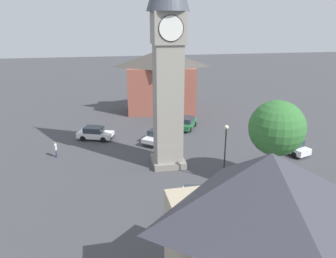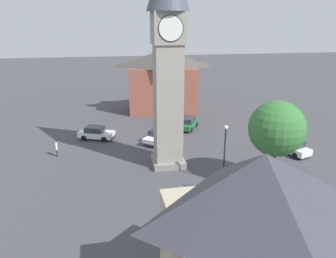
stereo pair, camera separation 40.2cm
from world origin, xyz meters
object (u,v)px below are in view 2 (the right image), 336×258
Objects in this scene: car_red_corner at (188,123)px; building_shop_left at (256,249)px; car_silver_kerb at (193,202)px; car_blue_kerb at (96,133)px; pedestrian at (56,147)px; tree at (277,129)px; car_black_far at (158,136)px; lamp_post at (225,145)px; car_white_side at (291,146)px; clock_tower at (168,39)px; building_terrace_right at (163,81)px.

building_shop_left is at bearing -98.05° from car_red_corner.
car_blue_kerb is at bearing 113.99° from car_silver_kerb.
car_red_corner is at bearing 22.49° from pedestrian.
tree is (7.65, 2.90, 4.22)m from car_silver_kerb.
tree is (8.11, -11.54, 4.22)m from car_black_far.
lamp_post reaches higher than car_red_corner.
car_black_far is (-13.34, 5.69, 0.00)m from car_white_side.
tree reaches higher than pedestrian.
car_red_corner and car_black_far have the same top height.
pedestrian is at bearing -168.41° from car_black_far.
car_silver_kerb is 2.61× the size of pedestrian.
car_silver_kerb is 0.99× the size of car_white_side.
lamp_post is at bearing -29.56° from pedestrian.
lamp_post reaches higher than car_silver_kerb.
lamp_post is at bearing 45.93° from car_silver_kerb.
tree is (15.11, -13.86, 4.22)m from car_blue_kerb.
tree is (18.93, -9.32, 3.97)m from pedestrian.
clock_tower reaches higher than car_black_far.
car_blue_kerb is 5.93m from pedestrian.
clock_tower is at bearing 145.80° from tree.
building_terrace_right reaches higher than tree.
building_shop_left is (-12.81, -18.56, 3.68)m from car_white_side.
building_shop_left is at bearing -104.73° from lamp_post.
car_white_side is at bearing 28.35° from lamp_post.
tree is at bearing -42.52° from car_blue_kerb.
car_white_side is 0.40× the size of building_terrace_right.
building_terrace_right is at bearing 119.65° from car_white_side.
car_silver_kerb is at bearing -94.87° from building_terrace_right.
lamp_post is at bearing -91.73° from car_red_corner.
car_silver_kerb is (0.36, -8.35, -11.07)m from clock_tower.
car_blue_kerb is at bearing 137.48° from tree.
car_silver_kerb is at bearing -145.82° from car_white_side.
clock_tower is at bearing -178.26° from car_white_side.
car_blue_kerb is at bearing 161.67° from car_black_far.
car_white_side is (13.24, 0.40, -11.07)m from clock_tower.
car_red_corner and car_white_side have the same top height.
car_white_side is 14.51m from car_black_far.
car_red_corner is (4.44, 10.24, -11.07)m from clock_tower.
tree is 0.66× the size of building_terrace_right.
car_black_far is (-0.46, 14.44, 0.00)m from car_silver_kerb.
car_black_far is 0.82× the size of lamp_post.
clock_tower is at bearing -19.55° from pedestrian.
car_blue_kerb is (-7.10, 8.41, -11.07)m from clock_tower.
clock_tower reaches higher than tree.
pedestrian is at bearing -132.06° from building_terrace_right.
car_silver_kerb is 10.48m from building_shop_left.
building_shop_left is at bearing -74.18° from car_blue_kerb.
building_shop_left is at bearing -88.65° from clock_tower.
pedestrian is 17.33m from lamp_post.
tree is at bearing -77.68° from building_terrace_right.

